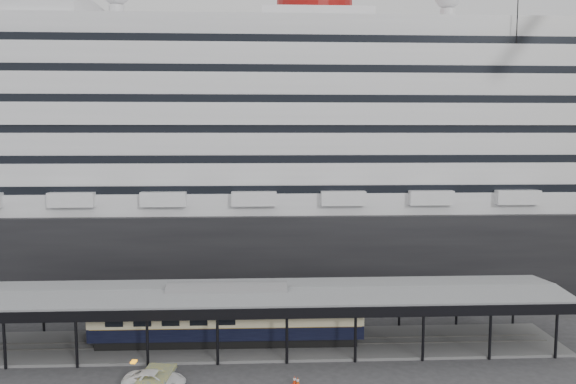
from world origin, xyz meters
name	(u,v)px	position (x,y,z in m)	size (l,w,h in m)	color
ground	(252,368)	(0.00, 0.00, 0.00)	(200.00, 200.00, 0.00)	#333335
cruise_ship	(255,140)	(0.05, 32.00, 18.35)	(130.00, 30.00, 43.90)	black
platform_canopy	(253,320)	(0.00, 5.00, 2.36)	(56.00, 9.18, 5.30)	slate
port_truck	(155,380)	(-7.33, -3.26, 0.65)	(2.17, 4.71, 1.31)	white
pullman_carriage	(228,315)	(-2.29, 5.00, 2.88)	(24.35, 3.42, 23.89)	black
traffic_cone_left	(161,381)	(-6.93, -2.79, 0.38)	(0.42, 0.42, 0.77)	red
traffic_cone_mid	(295,380)	(3.30, -3.09, 0.34)	(0.47, 0.47, 0.69)	red
traffic_cone_right	(298,381)	(3.53, -3.33, 0.35)	(0.48, 0.48, 0.70)	#E0490C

